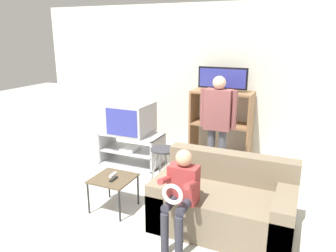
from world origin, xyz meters
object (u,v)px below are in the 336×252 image
Objects in this scene: media_shelf at (221,127)px; couch at (224,204)px; television_flat at (222,80)px; folding_stool at (164,158)px; tv_stand at (132,149)px; person_seated_child at (180,191)px; remote_control_white at (113,175)px; person_standing_adult at (218,119)px; television_main at (131,118)px; snack_table at (113,181)px; remote_control_black at (114,179)px.

couch is (0.56, -1.88, -0.34)m from media_shelf.
media_shelf is at bearing 79.11° from television_flat.
tv_stand is at bearing 139.14° from folding_stool.
person_seated_child is (0.23, -2.37, -0.02)m from media_shelf.
folding_stool is 4.71× the size of remote_control_white.
person_standing_adult is (0.48, 0.82, 0.39)m from folding_stool.
folding_stool is 0.68m from remote_control_white.
media_shelf is 8.42× the size of remote_control_white.
person_standing_adult is at bearing 93.56° from person_seated_child.
couch is at bearing -33.09° from television_main.
media_shelf is 2.50× the size of snack_table.
person_standing_adult is (1.45, -0.04, 0.16)m from television_main.
television_main is at bearing 138.66° from folding_stool.
snack_table is (-0.42, -0.55, -0.17)m from folding_stool.
tv_stand is at bearing 147.25° from couch.
remote_control_black is at bearing -122.69° from folding_stool.
couch is 1.49× the size of person_seated_child.
tv_stand is 6.96× the size of remote_control_black.
television_main is 0.94× the size of folding_stool.
snack_table is (0.55, -1.41, -0.40)m from television_main.
media_shelf is 2.24m from remote_control_black.
television_flat is at bearing 69.64° from remote_control_black.
snack_table is at bearing -127.58° from folding_stool.
person_standing_adult is 1.72m from person_seated_child.
person_standing_adult is (0.86, 1.42, 0.50)m from remote_control_black.
person_standing_adult is (0.90, 1.37, 0.56)m from snack_table.
television_main reaches higher than remote_control_black.
person_standing_adult reaches higher than media_shelf.
folding_stool reaches higher than snack_table.
folding_stool reaches higher than remote_control_white.
television_flat is 2.41m from snack_table.
remote_control_white is at bearing 160.40° from person_seated_child.
folding_stool is at bearing 43.58° from remote_control_white.
folding_stool is at bearing -103.18° from media_shelf.
tv_stand is 0.67× the size of couch.
person_seated_child is at bearing -16.44° from remote_control_black.
person_standing_adult reaches higher than snack_table.
television_flat is 2.24m from couch.
remote_control_black is 1.33m from couch.
television_main is 0.52× the size of media_shelf.
person_seated_child is at bearing -86.44° from person_standing_adult.
media_shelf is (1.33, 0.65, -0.16)m from television_main.
couch is (1.34, 0.18, -0.09)m from snack_table.
person_standing_adult is (0.13, -0.67, -0.46)m from television_flat.
person_seated_child reaches higher than remote_control_black.
snack_table is at bearing -110.66° from media_shelf.
tv_stand is 1.56m from remote_control_black.
snack_table is at bearing -68.60° from television_main.
television_flat is 0.52× the size of person_standing_adult.
couch reaches higher than remote_control_black.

